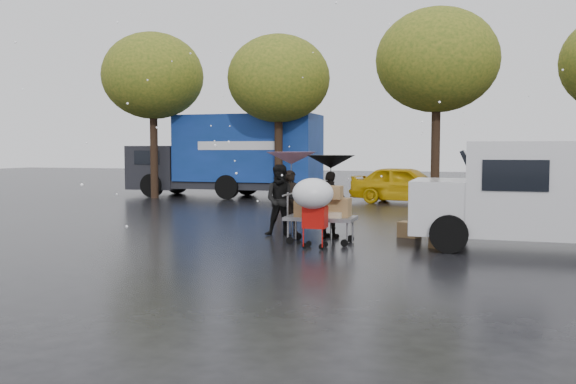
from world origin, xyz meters
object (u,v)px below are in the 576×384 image
(person_pink, at_px, (291,202))
(person_black, at_px, (331,205))
(blue_truck, at_px, (230,156))
(yellow_taxi, at_px, (406,184))
(vendor_cart, at_px, (324,210))
(shopping_cart, at_px, (313,198))
(white_van, at_px, (544,193))

(person_pink, distance_m, person_black, 1.28)
(blue_truck, height_order, yellow_taxi, blue_truck)
(person_black, xyz_separation_m, vendor_cart, (0.04, -0.78, -0.05))
(person_pink, distance_m, yellow_taxi, 9.40)
(vendor_cart, bearing_deg, blue_truck, 121.29)
(person_black, bearing_deg, person_pink, -14.13)
(shopping_cart, distance_m, white_van, 4.69)
(vendor_cart, xyz_separation_m, white_van, (4.46, 0.53, 0.43))
(shopping_cart, bearing_deg, person_black, 90.39)
(person_black, height_order, vendor_cart, person_black)
(blue_truck, relative_size, yellow_taxi, 1.98)
(shopping_cart, xyz_separation_m, white_van, (4.49, 1.34, 0.10))
(person_pink, bearing_deg, shopping_cart, -116.92)
(person_black, height_order, shopping_cart, person_black)
(vendor_cart, relative_size, shopping_cart, 1.04)
(blue_truck, bearing_deg, yellow_taxi, -7.21)
(shopping_cart, distance_m, yellow_taxi, 11.45)
(person_pink, relative_size, white_van, 0.31)
(shopping_cart, height_order, white_van, white_van)
(vendor_cart, height_order, yellow_taxi, yellow_taxi)
(person_black, bearing_deg, vendor_cart, 106.78)
(person_pink, height_order, person_black, person_black)
(shopping_cart, bearing_deg, blue_truck, 119.49)
(white_van, bearing_deg, blue_truck, 136.14)
(person_black, distance_m, white_van, 4.52)
(white_van, distance_m, blue_truck, 15.96)
(vendor_cart, relative_size, white_van, 0.31)
(person_pink, bearing_deg, white_van, -62.94)
(person_black, bearing_deg, white_van, -169.34)
(shopping_cart, bearing_deg, person_pink, 117.48)
(person_black, xyz_separation_m, white_van, (4.50, -0.25, 0.39))
(vendor_cart, height_order, blue_truck, blue_truck)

